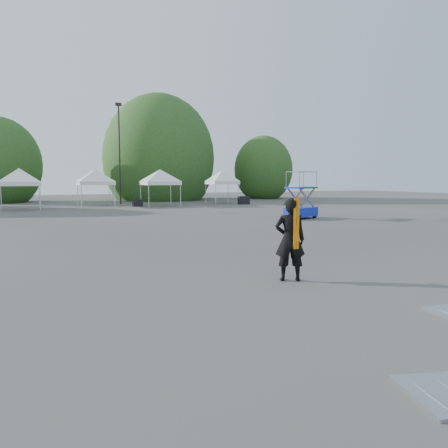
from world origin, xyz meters
name	(u,v)px	position (x,y,z in m)	size (l,w,h in m)	color
ground	(234,264)	(0.00, 0.00, 0.00)	(120.00, 120.00, 0.00)	#474442
light_pole_east	(119,148)	(3.00, 32.00, 5.52)	(0.60, 0.25, 9.80)	black
tree_mid_e	(159,159)	(9.00, 39.00, 4.84)	(5.12, 5.12, 7.79)	#382314
tree_far_e	(263,170)	(22.00, 37.00, 3.63)	(3.84, 3.84, 5.84)	#382314
tent_d	(19,172)	(-5.95, 27.00, 3.06)	(4.35, 4.35, 3.88)	silver
tent_e	(95,172)	(0.20, 28.90, 3.06)	(4.28, 4.28, 3.88)	silver
tent_f	(160,172)	(5.65, 27.15, 3.06)	(4.40, 4.40, 3.88)	silver
tent_g	(222,173)	(12.47, 28.56, 3.06)	(3.83, 3.83, 3.88)	silver
man	(290,240)	(0.32, -2.51, 1.03)	(0.88, 0.75, 2.05)	black
scissor_lift	(301,195)	(10.17, 11.37, 1.48)	(2.54, 1.95, 2.94)	#0D25AE
crate_mid	(138,203)	(3.61, 27.46, 0.32)	(0.81, 0.63, 0.63)	black
crate_east	(244,200)	(13.89, 26.54, 0.39)	(1.01, 0.79, 0.79)	black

